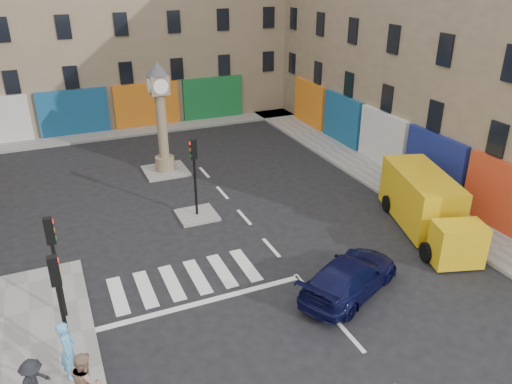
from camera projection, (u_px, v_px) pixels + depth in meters
ground at (319, 301)px, 17.72m from camera, size 120.00×120.00×0.00m
sidewalk_right at (362, 167)px, 29.16m from camera, size 2.60×30.00×0.15m
sidewalk_far at (108, 134)px, 34.69m from camera, size 32.00×2.40×0.15m
island_near at (197, 215)px, 23.62m from camera, size 1.80×1.80×0.12m
island_far at (166, 171)px, 28.61m from camera, size 2.40×2.40×0.12m
building_right at (468, 19)px, 28.11m from camera, size 10.00×30.00×16.00m
traffic_light_left_near at (59, 295)px, 13.77m from camera, size 0.28×0.22×3.70m
traffic_light_left_far at (54, 252)px, 15.76m from camera, size 0.28×0.22×3.70m
traffic_light_island at (194, 165)px, 22.55m from camera, size 0.28×0.22×3.70m
clock_pillar at (161, 112)px, 27.13m from camera, size 1.20×1.20×6.10m
navy_sedan at (350, 276)px, 17.94m from camera, size 5.07×3.81×1.37m
yellow_van at (426, 205)px, 22.02m from camera, size 3.85×6.95×2.42m
pedestrian_blue at (68, 350)px, 13.99m from camera, size 0.60×0.77×1.86m
pedestrian_tan at (86, 382)px, 12.93m from camera, size 0.83×1.00×1.85m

